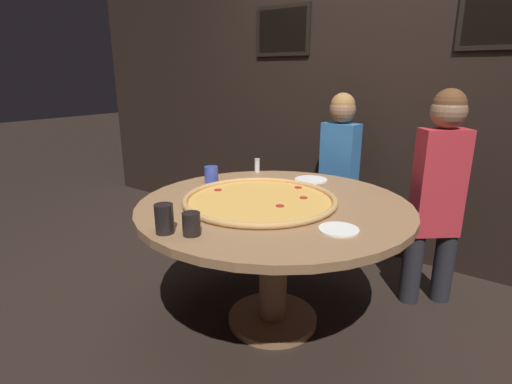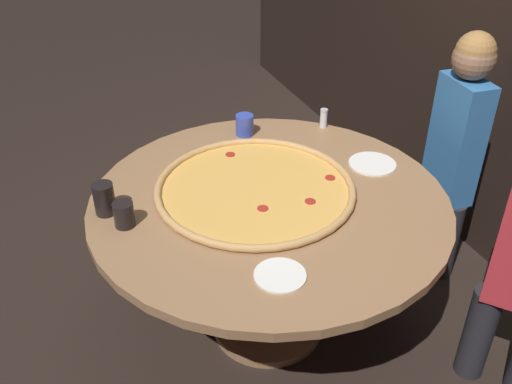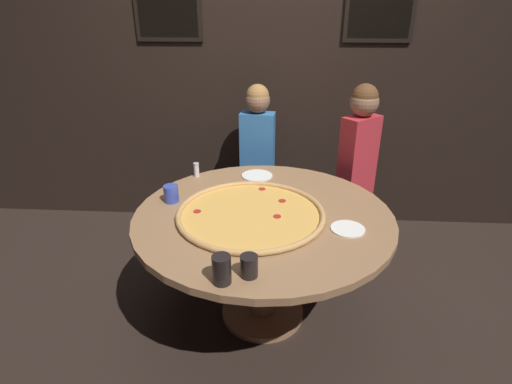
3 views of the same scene
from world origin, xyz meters
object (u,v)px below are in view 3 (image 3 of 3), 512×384
dining_table (263,234)px  diner_centre_back (357,163)px  drink_cup_far_left (222,269)px  condiment_shaker (196,170)px  drink_cup_beside_pizza (171,194)px  drink_cup_front_edge (249,266)px  diner_side_right (257,154)px  giant_pizza (251,213)px  white_plate_beside_cup (348,229)px  white_plate_near_front (257,176)px

dining_table → diner_centre_back: 1.03m
drink_cup_far_left → diner_centre_back: diner_centre_back is taller
drink_cup_far_left → condiment_shaker: 1.19m
dining_table → drink_cup_beside_pizza: drink_cup_beside_pizza is taller
drink_cup_beside_pizza → condiment_shaker: bearing=79.5°
dining_table → drink_cup_beside_pizza: size_ratio=14.27×
drink_cup_front_edge → drink_cup_beside_pizza: (-0.52, 0.69, 0.00)m
diner_centre_back → diner_side_right: diner_centre_back is taller
giant_pizza → condiment_shaker: size_ratio=8.64×
white_plate_beside_cup → giant_pizza: bearing=166.8°
white_plate_beside_cup → white_plate_near_front: bearing=127.0°
dining_table → drink_cup_far_left: bearing=-103.1°
dining_table → drink_cup_front_edge: bearing=-93.6°
giant_pizza → diner_side_right: bearing=91.3°
condiment_shaker → diner_side_right: diner_side_right is taller
condiment_shaker → diner_side_right: (0.39, 0.51, -0.06)m
drink_cup_far_left → white_plate_near_front: drink_cup_far_left is taller
dining_table → drink_cup_beside_pizza: 0.60m
drink_cup_far_left → drink_cup_front_edge: 0.12m
condiment_shaker → diner_centre_back: (1.14, 0.28, -0.03)m
drink_cup_front_edge → drink_cup_beside_pizza: 0.87m
drink_cup_front_edge → white_plate_near_front: (-0.03, 1.12, -0.05)m
giant_pizza → white_plate_near_front: bearing=89.8°
drink_cup_front_edge → diner_centre_back: (0.69, 1.36, -0.03)m
drink_cup_beside_pizza → diner_side_right: (0.46, 0.91, -0.07)m
drink_cup_front_edge → diner_side_right: diner_side_right is taller
giant_pizza → drink_cup_far_left: 0.61m
white_plate_beside_cup → diner_side_right: size_ratio=0.14×
drink_cup_front_edge → white_plate_beside_cup: 0.65m
drink_cup_front_edge → diner_side_right: size_ratio=0.08×
dining_table → white_plate_near_front: white_plate_near_front is taller
dining_table → diner_side_right: 1.03m
dining_table → diner_centre_back: bearing=50.0°
dining_table → condiment_shaker: condiment_shaker is taller
white_plate_beside_cup → dining_table: bearing=160.8°
condiment_shaker → drink_cup_front_edge: bearing=-67.7°
condiment_shaker → diner_side_right: size_ratio=0.08×
drink_cup_far_left → drink_cup_beside_pizza: bearing=118.7°
condiment_shaker → diner_side_right: 0.65m
diner_centre_back → condiment_shaker: bearing=-26.4°
diner_centre_back → white_plate_beside_cup: bearing=37.8°
white_plate_near_front → dining_table: bearing=-82.7°
diner_side_right → drink_cup_beside_pizza: bearing=68.3°
diner_centre_back → diner_side_right: bearing=-57.4°
white_plate_near_front → diner_side_right: 0.48m
condiment_shaker → white_plate_beside_cup: bearing=-35.3°
drink_cup_front_edge → diner_side_right: (-0.06, 1.60, -0.07)m
drink_cup_far_left → white_plate_near_front: size_ratio=0.62×
drink_cup_far_left → drink_cup_beside_pizza: size_ratio=1.26×
dining_table → drink_cup_front_edge: (-0.04, -0.58, 0.19)m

